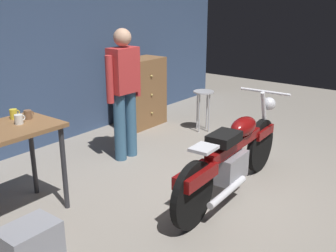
{
  "coord_description": "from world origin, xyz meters",
  "views": [
    {
      "loc": [
        -3.29,
        -1.91,
        2.04
      ],
      "look_at": [
        0.05,
        0.7,
        0.65
      ],
      "focal_mm": 42.64,
      "sensor_mm": 36.0,
      "label": 1
    }
  ],
  "objects": [
    {
      "name": "wooden_dresser",
      "position": [
        1.39,
        2.3,
        0.55
      ],
      "size": [
        0.8,
        0.47,
        1.1
      ],
      "color": "brown",
      "rests_on": "ground_plane"
    },
    {
      "name": "storage_bin",
      "position": [
        -1.84,
        0.6,
        0.17
      ],
      "size": [
        0.44,
        0.32,
        0.34
      ],
      "primitive_type": "cube",
      "color": "gray",
      "rests_on": "ground_plane"
    },
    {
      "name": "back_wall",
      "position": [
        0.0,
        2.8,
        1.55
      ],
      "size": [
        8.0,
        0.12,
        3.1
      ],
      "primitive_type": "cube",
      "color": "#384C70",
      "rests_on": "ground_plane"
    },
    {
      "name": "mug_brown_stoneware",
      "position": [
        -1.22,
        1.43,
        0.94
      ],
      "size": [
        0.1,
        0.07,
        0.09
      ],
      "color": "brown",
      "rests_on": "workbench"
    },
    {
      "name": "mug_white_ceramic",
      "position": [
        -1.36,
        1.36,
        0.95
      ],
      "size": [
        0.11,
        0.08,
        0.09
      ],
      "color": "white",
      "rests_on": "workbench"
    },
    {
      "name": "shop_stool",
      "position": [
        1.78,
        1.35,
        0.5
      ],
      "size": [
        0.32,
        0.32,
        0.64
      ],
      "color": "#B2B2B7",
      "rests_on": "ground_plane"
    },
    {
      "name": "mug_yellow_tall",
      "position": [
        -1.29,
        1.55,
        0.95
      ],
      "size": [
        0.1,
        0.07,
        0.09
      ],
      "color": "yellow",
      "rests_on": "workbench"
    },
    {
      "name": "person_standing",
      "position": [
        0.23,
        1.55,
        0.93
      ],
      "size": [
        0.57,
        0.23,
        1.67
      ],
      "rotation": [
        0.0,
        0.0,
        3.13
      ],
      "color": "#386080",
      "rests_on": "ground_plane"
    },
    {
      "name": "ground_plane",
      "position": [
        0.0,
        0.0,
        0.0
      ],
      "size": [
        12.0,
        12.0,
        0.0
      ],
      "primitive_type": "plane",
      "color": "gray"
    },
    {
      "name": "motorcycle",
      "position": [
        0.18,
        -0.06,
        0.45
      ],
      "size": [
        2.19,
        0.6,
        1.0
      ],
      "rotation": [
        0.0,
        0.0,
        0.05
      ],
      "color": "black",
      "rests_on": "ground_plane"
    }
  ]
}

